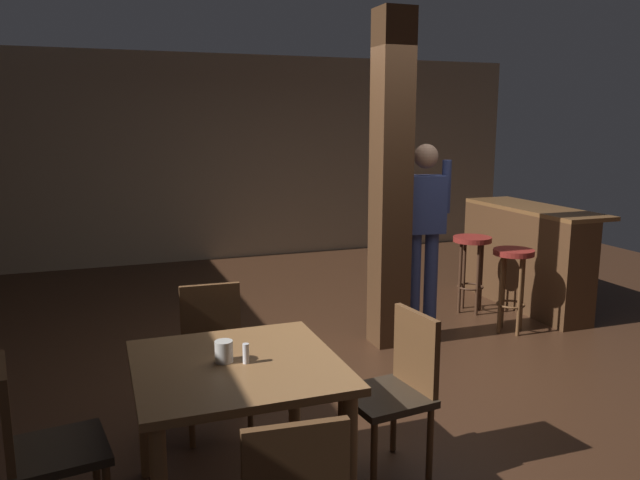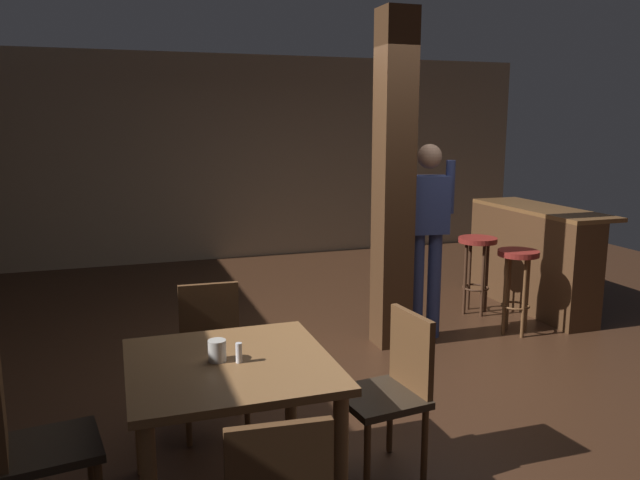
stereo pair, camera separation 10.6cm
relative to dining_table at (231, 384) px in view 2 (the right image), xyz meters
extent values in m
plane|color=#382114|center=(1.50, 1.27, -0.64)|extent=(10.80, 10.80, 0.00)
cube|color=gray|center=(1.50, 5.77, 0.76)|extent=(8.00, 0.10, 2.80)
cube|color=#422816|center=(1.73, 1.85, 0.76)|extent=(0.28, 0.28, 2.80)
cube|color=brown|center=(0.00, 0.00, 0.10)|extent=(0.99, 0.99, 0.04)
cylinder|color=brown|center=(0.42, 0.42, -0.28)|extent=(0.07, 0.07, 0.72)
cylinder|color=brown|center=(-0.42, 0.42, -0.28)|extent=(0.07, 0.07, 0.72)
cylinder|color=brown|center=(0.42, -0.42, -0.28)|extent=(0.07, 0.07, 0.72)
cube|color=#2D2319|center=(0.80, -0.01, -0.19)|extent=(0.47, 0.47, 0.04)
cube|color=brown|center=(0.99, 0.02, 0.04)|extent=(0.08, 0.38, 0.45)
cylinder|color=brown|center=(0.65, -0.20, -0.41)|extent=(0.04, 0.04, 0.43)
cylinder|color=brown|center=(0.61, 0.15, -0.41)|extent=(0.04, 0.04, 0.43)
cylinder|color=brown|center=(1.00, -0.16, -0.41)|extent=(0.04, 0.04, 0.43)
cylinder|color=brown|center=(0.96, 0.19, -0.41)|extent=(0.04, 0.04, 0.43)
cube|color=#2D2319|center=(-0.83, -0.01, -0.19)|extent=(0.48, 0.48, 0.04)
cube|color=brown|center=(-1.02, -0.04, 0.04)|extent=(0.09, 0.38, 0.45)
cylinder|color=brown|center=(-0.68, 0.18, -0.41)|extent=(0.04, 0.04, 0.43)
cube|color=#2D2319|center=(0.03, 0.78, -0.19)|extent=(0.44, 0.44, 0.04)
cube|color=brown|center=(0.04, 0.97, 0.04)|extent=(0.38, 0.05, 0.45)
cylinder|color=brown|center=(0.20, 0.60, -0.41)|extent=(0.04, 0.04, 0.43)
cylinder|color=brown|center=(-0.15, 0.61, -0.41)|extent=(0.04, 0.04, 0.43)
cylinder|color=brown|center=(0.22, 0.95, -0.41)|extent=(0.04, 0.04, 0.43)
cylinder|color=brown|center=(-0.13, 0.96, -0.41)|extent=(0.04, 0.04, 0.43)
cylinder|color=beige|center=(-0.06, 0.03, 0.17)|extent=(0.09, 0.09, 0.11)
cylinder|color=silver|center=(0.04, -0.03, 0.17)|extent=(0.03, 0.03, 0.10)
cube|color=navy|center=(2.08, 1.90, 0.56)|extent=(0.37, 0.25, 0.50)
sphere|color=#997056|center=(2.08, 1.90, 0.98)|extent=(0.24, 0.24, 0.21)
cylinder|color=navy|center=(2.16, 1.89, -0.16)|extent=(0.14, 0.14, 0.95)
cylinder|color=navy|center=(2.01, 1.92, -0.16)|extent=(0.14, 0.14, 0.95)
cylinder|color=navy|center=(2.28, 1.88, 0.71)|extent=(0.09, 0.09, 0.46)
cylinder|color=navy|center=(1.89, 1.93, 0.71)|extent=(0.09, 0.09, 0.46)
cube|color=brown|center=(3.64, 2.39, 0.39)|extent=(0.56, 1.69, 0.04)
cube|color=#422816|center=(3.54, 2.39, -0.13)|extent=(0.36, 1.69, 1.01)
cylinder|color=maroon|center=(2.91, 1.73, 0.11)|extent=(0.36, 0.36, 0.05)
torus|color=brown|center=(2.91, 1.73, -0.37)|extent=(0.26, 0.26, 0.02)
cylinder|color=brown|center=(2.91, 1.85, -0.27)|extent=(0.03, 0.03, 0.72)
cylinder|color=brown|center=(2.91, 1.61, -0.27)|extent=(0.03, 0.03, 0.72)
cylinder|color=brown|center=(3.03, 1.73, -0.27)|extent=(0.03, 0.03, 0.72)
cylinder|color=brown|center=(2.79, 1.73, -0.27)|extent=(0.03, 0.03, 0.72)
cylinder|color=maroon|center=(2.91, 2.39, 0.11)|extent=(0.38, 0.38, 0.05)
torus|color=#382114|center=(2.91, 2.39, -0.37)|extent=(0.27, 0.27, 0.02)
cylinder|color=#382114|center=(2.91, 2.51, -0.27)|extent=(0.03, 0.03, 0.73)
cylinder|color=#382114|center=(2.91, 2.26, -0.27)|extent=(0.03, 0.03, 0.73)
cylinder|color=#382114|center=(3.03, 2.39, -0.27)|extent=(0.03, 0.03, 0.73)
cylinder|color=#382114|center=(2.79, 2.39, -0.27)|extent=(0.03, 0.03, 0.73)
camera|label=1|loc=(-0.59, -2.84, 1.28)|focal=35.00mm
camera|label=2|loc=(-0.49, -2.87, 1.28)|focal=35.00mm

